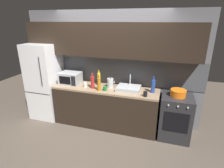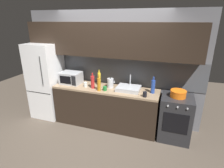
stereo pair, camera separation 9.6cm
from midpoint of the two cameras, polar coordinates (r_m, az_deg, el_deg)
The scene contains 16 objects.
ground_plane at distance 3.63m, azimuth -7.78°, elevation -19.70°, with size 10.00×10.00×0.00m, color #4C4238.
back_wall at distance 3.99m, azimuth -1.52°, elevation 8.96°, with size 4.04×0.44×2.50m.
counter_run at distance 4.08m, azimuth -2.74°, elevation -7.18°, with size 2.30×0.60×0.90m.
refrigerator at distance 4.63m, azimuth -20.93°, elevation 0.79°, with size 0.68×0.69×1.79m.
oven_range at distance 3.88m, azimuth 18.71°, elevation -9.79°, with size 0.60×0.62×0.90m.
microwave at distance 4.22m, azimuth -13.69°, elevation 1.80°, with size 0.46×0.35×0.27m.
sink_basin at distance 3.77m, azimuth 4.54°, elevation -1.34°, with size 0.48×0.38×0.30m.
kettle at distance 3.88m, azimuth -1.24°, elevation 0.31°, with size 0.17×0.14×0.23m.
wine_bottle_yellow at distance 4.01m, azimuth -4.85°, elevation 1.60°, with size 0.07×0.07×0.36m.
wine_bottle_blue at distance 3.68m, azimuth 12.15°, elevation -0.66°, with size 0.08×0.08×0.34m.
wine_bottle_red at distance 3.85m, azimuth -6.90°, elevation 0.61°, with size 0.08×0.08×0.34m.
wine_bottle_amber at distance 3.70m, azimuth -4.90°, elevation -0.12°, with size 0.07×0.07×0.34m.
mug_dark at distance 3.50m, azimuth 9.73°, elevation -3.14°, with size 0.08×0.08×0.10m, color black.
mug_clear at distance 3.98m, azimuth -9.18°, elevation -0.23°, with size 0.07×0.07×0.11m, color silver.
mug_green at distance 3.74m, azimuth -2.97°, elevation -1.45°, with size 0.08×0.08×0.09m, color #1E6B2D.
cooking_pot at distance 3.66m, azimuth 19.52°, elevation -2.71°, with size 0.30×0.30×0.13m.
Camera 1 is at (1.22, -2.52, 2.30)m, focal length 28.86 mm.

